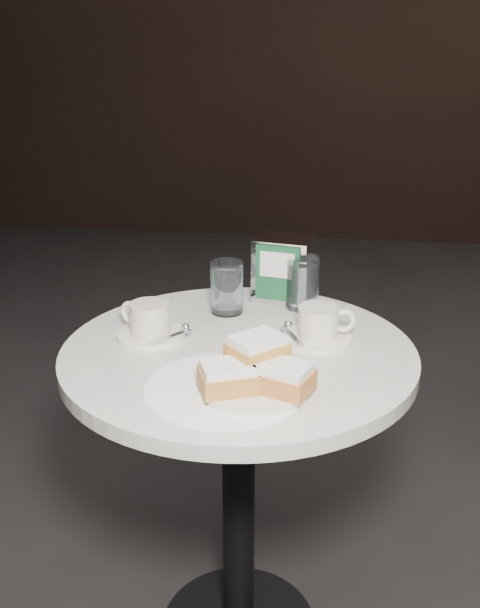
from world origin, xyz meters
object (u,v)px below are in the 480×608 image
coffee_cup_left (150,322)px  water_glass_left (227,288)px  coffee_cup_right (319,326)px  water_glass_right (302,283)px  cafe_table (239,434)px  beignet_plate (256,374)px  napkin_dispenser (283,269)px

coffee_cup_left → water_glass_left: bearing=74.0°
coffee_cup_right → water_glass_right: water_glass_right is taller
cafe_table → coffee_cup_right: size_ratio=4.47×
beignet_plate → water_glass_left: bearing=107.2°
water_glass_left → napkin_dispenser: napkin_dispenser is taller
coffee_cup_left → beignet_plate: bearing=-15.1°
coffee_cup_left → coffee_cup_right: same height
beignet_plate → coffee_cup_left: size_ratio=1.13×
coffee_cup_right → water_glass_right: size_ratio=1.40×
coffee_cup_left → water_glass_left: (0.13, 0.16, 0.03)m
water_glass_left → water_glass_right: size_ratio=0.98×
cafe_table → water_glass_right: (0.11, 0.24, 0.26)m
napkin_dispenser → water_glass_left: bearing=-129.2°
coffee_cup_left → napkin_dispenser: bearing=70.3°
beignet_plate → coffee_cup_right: 0.25m
water_glass_right → napkin_dispenser: bearing=135.1°
cafe_table → coffee_cup_right: coffee_cup_right is taller
cafe_table → water_glass_left: (-0.05, 0.18, 0.25)m
coffee_cup_left → water_glass_right: water_glass_right is taller
coffee_cup_right → water_glass_right: 0.18m
cafe_table → beignet_plate: beignet_plate is taller
beignet_plate → water_glass_right: water_glass_right is taller
beignet_plate → coffee_cup_left: bearing=140.4°
coffee_cup_right → coffee_cup_left: bearing=172.7°
water_glass_right → coffee_cup_left: bearing=-144.8°
coffee_cup_right → napkin_dispenser: 0.25m
water_glass_left → napkin_dispenser: size_ratio=0.79×
beignet_plate → coffee_cup_right: size_ratio=1.25×
coffee_cup_right → water_glass_right: (-0.05, 0.18, 0.03)m
beignet_plate → coffee_cup_right: bearing=67.3°
coffee_cup_left → napkin_dispenser: size_ratio=1.25×
coffee_cup_right → water_glass_left: (-0.21, 0.12, 0.03)m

